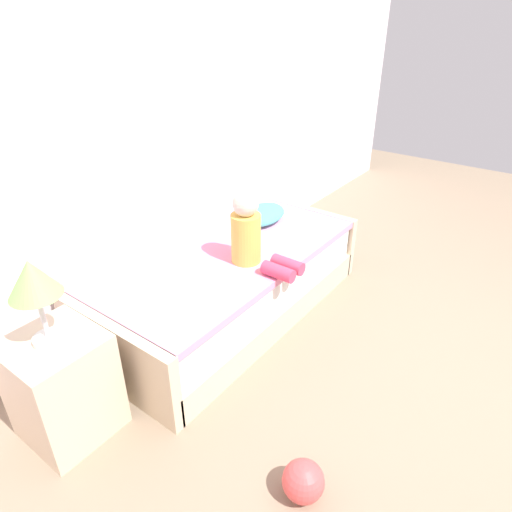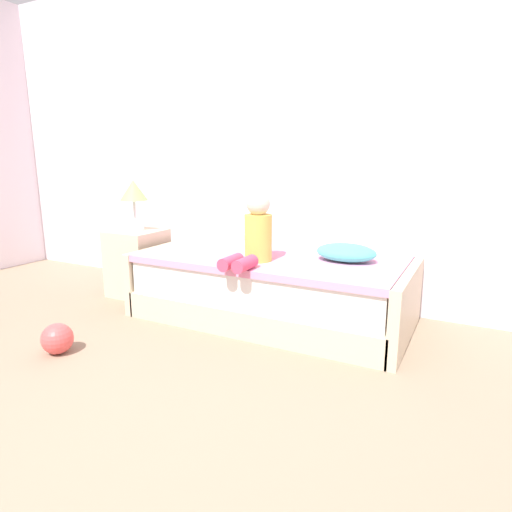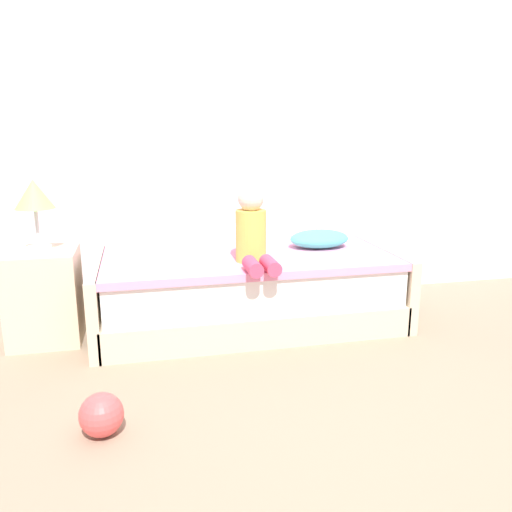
% 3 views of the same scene
% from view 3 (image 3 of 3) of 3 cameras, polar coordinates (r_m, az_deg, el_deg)
% --- Properties ---
extents(wall_rear, '(7.20, 0.10, 2.90)m').
position_cam_3_polar(wall_rear, '(4.10, -0.54, 15.31)').
color(wall_rear, white).
rests_on(wall_rear, ground).
extents(bed, '(2.11, 1.00, 0.50)m').
position_cam_3_polar(bed, '(3.65, -0.88, -3.71)').
color(bed, beige).
rests_on(bed, ground).
extents(nightstand, '(0.44, 0.44, 0.60)m').
position_cam_3_polar(nightstand, '(3.61, -22.37, -4.11)').
color(nightstand, beige).
rests_on(nightstand, ground).
extents(table_lamp, '(0.24, 0.24, 0.45)m').
position_cam_3_polar(table_lamp, '(3.48, -23.35, 5.93)').
color(table_lamp, silver).
rests_on(table_lamp, nightstand).
extents(child_figure, '(0.20, 0.51, 0.50)m').
position_cam_3_polar(child_figure, '(3.31, -0.39, 2.67)').
color(child_figure, gold).
rests_on(child_figure, bed).
extents(pillow, '(0.44, 0.30, 0.13)m').
position_cam_3_polar(pillow, '(3.81, 7.02, 1.91)').
color(pillow, '#4CCCBC').
rests_on(pillow, bed).
extents(toy_ball, '(0.20, 0.20, 0.20)m').
position_cam_3_polar(toy_ball, '(2.52, -16.74, -16.48)').
color(toy_ball, '#E54C4C').
rests_on(toy_ball, ground).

